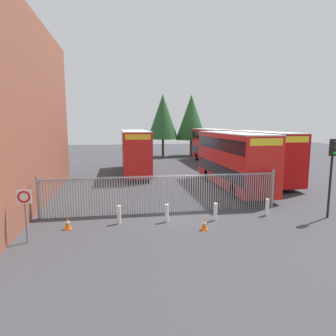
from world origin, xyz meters
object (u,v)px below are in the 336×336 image
Objects in this scene: bollard_far_right at (267,207)px; double_decker_bus_near_gate at (232,158)px; bollard_near_left at (119,215)px; traffic_light_kerbside at (332,164)px; double_decker_bus_behind_fence_right at (259,154)px; traffic_cone_by_gate at (68,223)px; speed_limit_sign_post at (25,203)px; double_decker_bus_behind_fence_left at (135,150)px; bollard_near_right at (215,212)px; bollard_center_front at (167,213)px; traffic_cone_mid_forecourt at (204,224)px; double_decker_bus_far_back at (211,144)px.

double_decker_bus_near_gate is at bearing 84.30° from bollard_far_right.
traffic_light_kerbside reaches higher than bollard_near_left.
double_decker_bus_behind_fence_right is at bearing 38.25° from bollard_near_left.
bollard_near_left is 1.61× the size of traffic_cone_by_gate.
bollard_far_right is at bearing 0.39° from bollard_near_left.
speed_limit_sign_post is (-12.10, -1.93, 1.30)m from bollard_far_right.
double_decker_bus_behind_fence_left reaches higher than bollard_far_right.
bollard_far_right is at bearing 6.47° from bollard_near_right.
bollard_near_right is 1.61× the size of traffic_cone_by_gate.
double_decker_bus_behind_fence_right is 2.51× the size of traffic_light_kerbside.
traffic_light_kerbside is (2.39, -8.08, 0.56)m from double_decker_bus_near_gate.
double_decker_bus_behind_fence_right reaches higher than bollard_center_front.
double_decker_bus_behind_fence_left reaches higher than traffic_cone_by_gate.
bollard_near_left is at bearing -179.61° from bollard_far_right.
traffic_cone_mid_forecourt is (-4.11, -1.63, -0.19)m from bollard_far_right.
double_decker_bus_far_back is 29.06m from speed_limit_sign_post.
double_decker_bus_near_gate is 15.50m from double_decker_bus_far_back.
double_decker_bus_behind_fence_left reaches higher than traffic_cone_mid_forecourt.
bollard_far_right is 4.09m from traffic_light_kerbside.
double_decker_bus_far_back is 11.38× the size of bollard_near_left.
speed_limit_sign_post is (-5.58, -17.32, -0.65)m from double_decker_bus_behind_fence_left.
double_decker_bus_far_back is 4.50× the size of speed_limit_sign_post.
double_decker_bus_far_back reaches higher than bollard_center_front.
traffic_cone_mid_forecourt is at bearing -126.33° from double_decker_bus_behind_fence_right.
traffic_cone_mid_forecourt is (6.54, -1.17, 0.00)m from traffic_cone_by_gate.
bollard_far_right reaches higher than traffic_cone_by_gate.
double_decker_bus_near_gate is 11.38× the size of bollard_near_left.
double_decker_bus_near_gate is 10.26m from traffic_cone_mid_forecourt.
double_decker_bus_near_gate and double_decker_bus_far_back have the same top height.
double_decker_bus_behind_fence_left is at bearing 92.95° from bollard_center_front.
traffic_light_kerbside reaches higher than bollard_center_front.
double_decker_bus_behind_fence_left and double_decker_bus_far_back have the same top height.
traffic_light_kerbside is at bearing -96.19° from double_decker_bus_behind_fence_right.
speed_limit_sign_post is (-3.92, -1.87, 1.30)m from bollard_near_left.
double_decker_bus_near_gate is at bearing 62.92° from bollard_near_right.
bollard_center_front is 1.61× the size of traffic_cone_by_gate.
double_decker_bus_behind_fence_right is at bearing 83.81° from traffic_light_kerbside.
bollard_center_front is at bearing -178.19° from bollard_far_right.
double_decker_bus_far_back is 25.36m from traffic_cone_mid_forecourt.
double_decker_bus_behind_fence_right reaches higher than traffic_cone_mid_forecourt.
double_decker_bus_behind_fence_left is 18.21m from speed_limit_sign_post.
bollard_center_front is 2.59m from bollard_near_right.
traffic_light_kerbside is (-1.16, -10.65, 0.56)m from double_decker_bus_behind_fence_right.
double_decker_bus_behind_fence_right reaches higher than traffic_cone_by_gate.
bollard_near_right is (-6.98, -22.71, -1.95)m from double_decker_bus_far_back.
double_decker_bus_behind_fence_left is 12.49m from double_decker_bus_far_back.
double_decker_bus_far_back reaches higher than traffic_cone_mid_forecourt.
bollard_near_right is 3.15m from bollard_far_right.
double_decker_bus_far_back is at bearing 91.85° from double_decker_bus_behind_fence_right.
traffic_cone_mid_forecourt is (-7.96, -23.98, -2.13)m from double_decker_bus_far_back.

